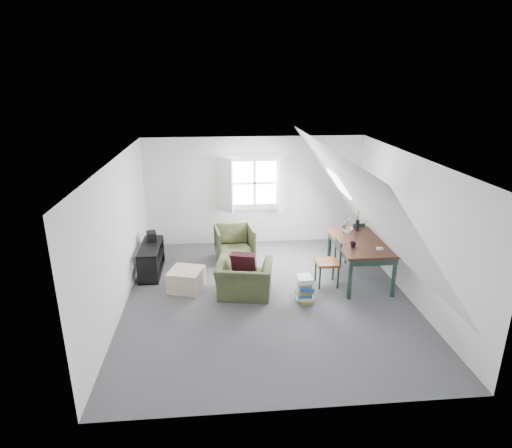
{
  "coord_description": "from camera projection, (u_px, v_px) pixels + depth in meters",
  "views": [
    {
      "loc": [
        -0.83,
        -6.78,
        3.75
      ],
      "look_at": [
        -0.16,
        0.6,
        1.19
      ],
      "focal_mm": 30.0,
      "sensor_mm": 36.0,
      "label": 1
    }
  ],
  "objects": [
    {
      "name": "armchair_far",
      "position": [
        235.0,
        259.0,
        9.3
      ],
      "size": [
        0.88,
        0.9,
        0.74
      ],
      "primitive_type": "imported",
      "rotation": [
        0.0,
        0.0,
        0.12
      ],
      "color": "#3B4024",
      "rests_on": "floor"
    },
    {
      "name": "slope_left",
      "position": [
        175.0,
        205.0,
        6.97
      ],
      "size": [
        3.19,
        5.5,
        4.48
      ],
      "primitive_type": "plane",
      "rotation": [
        0.0,
        2.19,
        0.0
      ],
      "color": "white",
      "rests_on": "wall_left"
    },
    {
      "name": "wall_front",
      "position": [
        298.0,
        318.0,
        4.68
      ],
      "size": [
        5.0,
        0.0,
        5.0
      ],
      "primitive_type": "plane",
      "rotation": [
        -1.57,
        0.0,
        0.0
      ],
      "color": "white",
      "rests_on": "ground"
    },
    {
      "name": "dining_chair_far",
      "position": [
        353.0,
        240.0,
        9.06
      ],
      "size": [
        0.42,
        0.42,
        0.89
      ],
      "rotation": [
        0.0,
        0.0,
        3.25
      ],
      "color": "brown",
      "rests_on": "floor"
    },
    {
      "name": "media_shelf",
      "position": [
        151.0,
        261.0,
        8.53
      ],
      "size": [
        0.38,
        1.15,
        0.59
      ],
      "rotation": [
        0.0,
        0.0,
        0.09
      ],
      "color": "black",
      "rests_on": "floor"
    },
    {
      "name": "floor",
      "position": [
        268.0,
        297.0,
        7.68
      ],
      "size": [
        5.5,
        5.5,
        0.0
      ],
      "primitive_type": "plane",
      "color": "#4B4B50",
      "rests_on": "ground"
    },
    {
      "name": "ceiling",
      "position": [
        269.0,
        159.0,
        6.86
      ],
      "size": [
        5.5,
        5.5,
        0.0
      ],
      "primitive_type": "plane",
      "rotation": [
        3.14,
        0.0,
        0.0
      ],
      "color": "white",
      "rests_on": "wall_back"
    },
    {
      "name": "dining_chair_near",
      "position": [
        329.0,
        262.0,
        8.0
      ],
      "size": [
        0.43,
        0.43,
        0.91
      ],
      "rotation": [
        0.0,
        0.0,
        -1.76
      ],
      "color": "brown",
      "rests_on": "floor"
    },
    {
      "name": "skylight",
      "position": [
        339.0,
        184.0,
        8.46
      ],
      "size": [
        0.35,
        0.75,
        0.47
      ],
      "primitive_type": "cube",
      "rotation": [
        0.0,
        0.95,
        0.0
      ],
      "color": "white",
      "rests_on": "slope_right"
    },
    {
      "name": "demijohn",
      "position": [
        347.0,
        226.0,
        8.45
      ],
      "size": [
        0.24,
        0.24,
        0.34
      ],
      "rotation": [
        0.0,
        0.0,
        -0.24
      ],
      "color": "silver",
      "rests_on": "dining_table"
    },
    {
      "name": "armchair_near",
      "position": [
        245.0,
        295.0,
        7.77
      ],
      "size": [
        1.11,
        1.01,
        0.63
      ],
      "primitive_type": "imported",
      "rotation": [
        0.0,
        0.0,
        2.96
      ],
      "color": "#3B4024",
      "rests_on": "floor"
    },
    {
      "name": "wall_right",
      "position": [
        410.0,
        227.0,
        7.48
      ],
      "size": [
        0.0,
        5.5,
        5.5
      ],
      "primitive_type": "plane",
      "rotation": [
        1.57,
        0.0,
        -1.57
      ],
      "color": "white",
      "rests_on": "ground"
    },
    {
      "name": "cup",
      "position": [
        353.0,
        247.0,
        7.78
      ],
      "size": [
        0.13,
        0.13,
        0.1
      ],
      "primitive_type": "imported",
      "rotation": [
        0.0,
        0.0,
        0.2
      ],
      "color": "black",
      "rests_on": "dining_table"
    },
    {
      "name": "dining_table",
      "position": [
        360.0,
        246.0,
        8.12
      ],
      "size": [
        0.97,
        1.62,
        0.81
      ],
      "rotation": [
        0.0,
        0.0,
        -0.01
      ],
      "color": "black",
      "rests_on": "floor"
    },
    {
      "name": "wall_back",
      "position": [
        255.0,
        191.0,
        9.86
      ],
      "size": [
        5.0,
        0.0,
        5.0
      ],
      "primitive_type": "plane",
      "rotation": [
        1.57,
        0.0,
        0.0
      ],
      "color": "white",
      "rests_on": "ground"
    },
    {
      "name": "ottoman",
      "position": [
        186.0,
        279.0,
        7.92
      ],
      "size": [
        0.72,
        0.72,
        0.38
      ],
      "primitive_type": "cube",
      "rotation": [
        0.0,
        0.0,
        -0.29
      ],
      "color": "tan",
      "rests_on": "floor"
    },
    {
      "name": "wall_left",
      "position": [
        118.0,
        237.0,
        7.06
      ],
      "size": [
        0.0,
        5.5,
        5.5
      ],
      "primitive_type": "plane",
      "rotation": [
        1.57,
        0.0,
        1.57
      ],
      "color": "white",
      "rests_on": "ground"
    },
    {
      "name": "vase_twigs",
      "position": [
        357.0,
        225.0,
        8.57
      ],
      "size": [
        0.07,
        0.08,
        0.58
      ],
      "rotation": [
        0.0,
        0.0,
        -0.13
      ],
      "color": "black",
      "rests_on": "dining_table"
    },
    {
      "name": "paper_box",
      "position": [
        380.0,
        249.0,
        7.68
      ],
      "size": [
        0.11,
        0.07,
        0.04
      ],
      "primitive_type": "cube",
      "rotation": [
        0.0,
        0.0,
        -0.02
      ],
      "color": "white",
      "rests_on": "dining_table"
    },
    {
      "name": "slope_right",
      "position": [
        360.0,
        200.0,
        7.23
      ],
      "size": [
        3.19,
        5.5,
        4.48
      ],
      "primitive_type": "plane",
      "rotation": [
        0.0,
        -2.19,
        0.0
      ],
      "color": "white",
      "rests_on": "wall_right"
    },
    {
      "name": "dormer_window",
      "position": [
        255.0,
        183.0,
        9.72
      ],
      "size": [
        1.71,
        0.35,
        1.3
      ],
      "color": "white",
      "rests_on": "wall_back"
    },
    {
      "name": "magazine_stack",
      "position": [
        305.0,
        289.0,
        7.5
      ],
      "size": [
        0.33,
        0.4,
        0.45
      ],
      "rotation": [
        0.0,
        0.0,
        -0.32
      ],
      "color": "#B29933",
      "rests_on": "floor"
    },
    {
      "name": "throw_pillow",
      "position": [
        244.0,
        264.0,
        7.73
      ],
      "size": [
        0.5,
        0.37,
        0.46
      ],
      "primitive_type": "cube",
      "rotation": [
        0.31,
        0.0,
        -0.27
      ],
      "color": "#330D16",
      "rests_on": "armchair_near"
    },
    {
      "name": "electronics_box",
      "position": [
        152.0,
        237.0,
        8.67
      ],
      "size": [
        0.24,
        0.29,
        0.2
      ],
      "primitive_type": "cube",
      "rotation": [
        0.0,
        0.0,
        0.23
      ],
      "color": "black",
      "rests_on": "media_shelf"
    }
  ]
}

